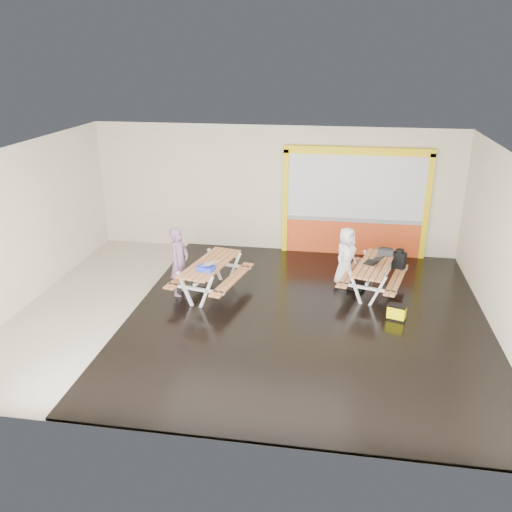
% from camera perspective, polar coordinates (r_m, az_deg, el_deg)
% --- Properties ---
extents(room, '(10.02, 8.02, 3.52)m').
position_cam_1_polar(room, '(10.78, -0.76, 1.99)').
color(room, beige).
rests_on(room, ground).
extents(deck, '(7.50, 7.98, 0.05)m').
position_cam_1_polar(deck, '(11.34, 5.55, -6.60)').
color(deck, black).
rests_on(deck, room).
extents(kiosk, '(3.88, 0.16, 3.00)m').
position_cam_1_polar(kiosk, '(14.49, 10.61, 5.44)').
color(kiosk, '#D9481C').
rests_on(kiosk, room).
extents(picnic_table_left, '(1.75, 2.24, 0.80)m').
position_cam_1_polar(picnic_table_left, '(12.15, -4.94, -1.55)').
color(picnic_table_left, '#D18450').
rests_on(picnic_table_left, deck).
extents(picnic_table_right, '(1.72, 2.16, 0.76)m').
position_cam_1_polar(picnic_table_right, '(12.46, 12.65, -1.55)').
color(picnic_table_right, '#D18450').
rests_on(picnic_table_right, deck).
extents(person_left, '(0.49, 0.66, 1.64)m').
position_cam_1_polar(person_left, '(12.10, -8.30, -0.63)').
color(person_left, slate).
rests_on(person_left, deck).
extents(person_right, '(0.74, 0.82, 1.40)m').
position_cam_1_polar(person_right, '(12.60, 9.70, -0.03)').
color(person_right, white).
rests_on(person_right, deck).
extents(laptop_left, '(0.51, 0.49, 0.17)m').
position_cam_1_polar(laptop_left, '(11.76, -5.38, -1.08)').
color(laptop_left, silver).
rests_on(laptop_left, picnic_table_left).
extents(laptop_right, '(0.50, 0.48, 0.17)m').
position_cam_1_polar(laptop_right, '(12.37, 12.60, -0.54)').
color(laptop_right, black).
rests_on(laptop_right, picnic_table_right).
extents(blue_pouch, '(0.40, 0.32, 0.11)m').
position_cam_1_polar(blue_pouch, '(11.64, -5.44, -1.34)').
color(blue_pouch, blue).
rests_on(blue_pouch, picnic_table_left).
extents(toolbox, '(0.37, 0.22, 0.20)m').
position_cam_1_polar(toolbox, '(12.92, 13.86, 0.41)').
color(toolbox, black).
rests_on(toolbox, picnic_table_right).
extents(backpack, '(0.35, 0.30, 0.49)m').
position_cam_1_polar(backpack, '(12.97, 15.24, -0.36)').
color(backpack, black).
rests_on(backpack, picnic_table_right).
extents(dark_case, '(0.49, 0.44, 0.15)m').
position_cam_1_polar(dark_case, '(12.74, 10.62, -3.13)').
color(dark_case, black).
rests_on(dark_case, deck).
extents(fluke_bag, '(0.44, 0.35, 0.33)m').
position_cam_1_polar(fluke_bag, '(11.48, 14.97, -5.90)').
color(fluke_bag, black).
rests_on(fluke_bag, deck).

